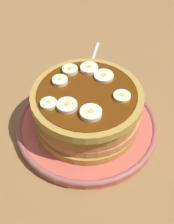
% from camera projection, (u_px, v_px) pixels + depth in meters
% --- Properties ---
extents(ground_plane, '(1.40, 1.40, 0.03)m').
position_uv_depth(ground_plane, '(87.00, 133.00, 0.61)').
color(ground_plane, olive).
extents(plate, '(0.27, 0.27, 0.02)m').
position_uv_depth(plate, '(87.00, 125.00, 0.59)').
color(plate, '#CC594C').
rests_on(plate, ground_plane).
extents(pancake_stack, '(0.20, 0.20, 0.08)m').
position_uv_depth(pancake_stack, '(88.00, 108.00, 0.56)').
color(pancake_stack, '#B3813A').
rests_on(pancake_stack, plate).
extents(banana_slice_0, '(0.04, 0.04, 0.01)m').
position_uv_depth(banana_slice_0, '(91.00, 113.00, 0.49)').
color(banana_slice_0, '#EFECC0').
rests_on(banana_slice_0, pancake_stack).
extents(banana_slice_1, '(0.04, 0.04, 0.01)m').
position_uv_depth(banana_slice_1, '(104.00, 76.00, 0.56)').
color(banana_slice_1, '#EFE0C5').
rests_on(banana_slice_1, pancake_stack).
extents(banana_slice_2, '(0.03, 0.03, 0.01)m').
position_uv_depth(banana_slice_2, '(122.00, 96.00, 0.52)').
color(banana_slice_2, '#EAF1BA').
rests_on(banana_slice_2, pancake_stack).
extents(banana_slice_3, '(0.03, 0.03, 0.01)m').
position_uv_depth(banana_slice_3, '(67.00, 106.00, 0.50)').
color(banana_slice_3, beige).
rests_on(banana_slice_3, pancake_stack).
extents(banana_slice_4, '(0.03, 0.03, 0.01)m').
position_uv_depth(banana_slice_4, '(49.00, 104.00, 0.51)').
color(banana_slice_4, '#EEEFC3').
rests_on(banana_slice_4, pancake_stack).
extents(banana_slice_5, '(0.03, 0.03, 0.01)m').
position_uv_depth(banana_slice_5, '(60.00, 81.00, 0.55)').
color(banana_slice_5, '#FCEEC0').
rests_on(banana_slice_5, pancake_stack).
extents(banana_slice_6, '(0.03, 0.03, 0.01)m').
position_uv_depth(banana_slice_6, '(89.00, 69.00, 0.57)').
color(banana_slice_6, '#FEF3C5').
rests_on(banana_slice_6, pancake_stack).
extents(banana_slice_7, '(0.03, 0.03, 0.01)m').
position_uv_depth(banana_slice_7, '(70.00, 70.00, 0.57)').
color(banana_slice_7, '#F1E6BA').
rests_on(banana_slice_7, pancake_stack).
extents(fork, '(0.13, 0.04, 0.01)m').
position_uv_depth(fork, '(92.00, 60.00, 0.74)').
color(fork, silver).
rests_on(fork, ground_plane).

